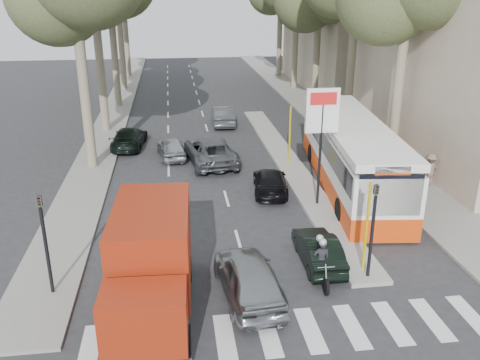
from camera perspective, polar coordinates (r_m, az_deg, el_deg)
The scene contains 20 objects.
ground at distance 19.28m, azimuth 3.31°, elevation -9.42°, with size 120.00×120.00×0.00m, color #28282B.
sidewalk_right at distance 44.08m, azimuth 8.25°, elevation 7.99°, with size 3.20×70.00×0.12m, color gray.
median_left at distance 45.60m, azimuth -13.56°, elevation 8.06°, with size 2.40×64.00×0.12m, color gray.
traffic_island at distance 29.71m, azimuth 5.49°, elevation 1.84°, with size 1.50×26.00×0.16m, color gray.
building_far at distance 53.76m, azimuth 13.49°, elevation 18.49°, with size 11.00×20.00×16.00m, color #B7A88E.
billboard at distance 23.11m, azimuth 9.13°, elevation 5.52°, with size 1.50×12.10×5.60m.
traffic_light_island at distance 17.75m, azimuth 14.79°, elevation -3.89°, with size 0.16×0.41×3.60m.
traffic_light_left at distance 17.47m, azimuth -21.22°, elevation -5.08°, with size 0.16×0.41×3.60m.
silver_hatchback at distance 17.04m, azimuth 0.95°, elevation -10.88°, with size 1.76×4.37×1.49m, color #93969A.
dark_hatchback at distance 19.22m, azimuth 8.79°, elevation -7.73°, with size 1.26×3.60×1.19m, color black.
queue_car_a at distance 29.73m, azimuth -3.34°, elevation 3.29°, with size 2.51×5.45×1.51m, color #53555B.
queue_car_b at distance 25.48m, azimuth 3.40°, elevation -0.17°, with size 1.63×4.02×1.17m, color black.
queue_car_c at distance 30.96m, azimuth -7.72°, elevation 3.60°, with size 1.48×3.68×1.25m, color #A5A7AD.
queue_car_d at distance 38.30m, azimuth -1.95°, elevation 7.26°, with size 1.51×4.34×1.43m, color #4C5054.
queue_car_e at distance 33.46m, azimuth -12.34°, elevation 4.67°, with size 1.84×4.53×1.32m, color black.
red_truck at distance 16.16m, azimuth -9.91°, elevation -9.05°, with size 2.63×6.26×3.28m.
city_bus at distance 26.47m, azimuth 12.34°, elevation 3.03°, with size 4.30×13.38×3.46m.
motorcycle at distance 18.15m, azimuth 8.96°, elevation -8.86°, with size 0.74×2.04×1.73m.
pedestrian_near at distance 28.66m, azimuth 14.24°, elevation 2.64°, with size 1.11×0.54×1.89m, color #3C334D.
pedestrian_far at distance 27.66m, azimuth 20.56°, elevation 1.09°, with size 1.12×0.50×1.73m, color #6A5A4F.
Camera 1 is at (-3.32, -16.33, 9.70)m, focal length 38.00 mm.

